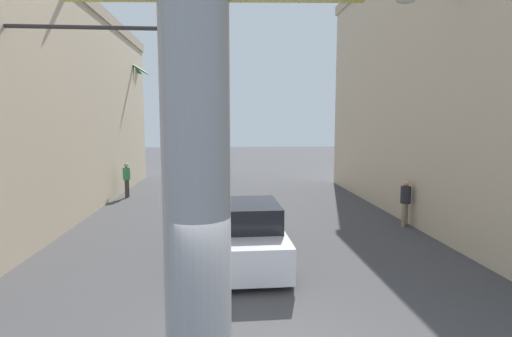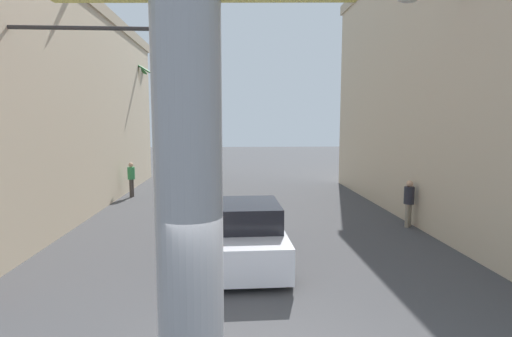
% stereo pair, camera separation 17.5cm
% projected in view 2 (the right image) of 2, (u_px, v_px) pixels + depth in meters
% --- Properties ---
extents(ground_plane, '(87.35, 87.35, 0.00)m').
position_uv_depth(ground_plane, '(247.00, 216.00, 15.27)').
color(ground_plane, '#424244').
extents(street_lamp, '(2.49, 0.28, 7.09)m').
position_uv_depth(street_lamp, '(465.00, 96.00, 11.06)').
color(street_lamp, '#59595E').
rests_on(street_lamp, ground).
extents(traffic_light_mast, '(5.30, 0.32, 5.94)m').
position_uv_depth(traffic_light_mast, '(65.00, 96.00, 9.84)').
color(traffic_light_mast, '#333333').
rests_on(traffic_light_mast, ground).
extents(car_lead, '(2.26, 4.67, 1.56)m').
position_uv_depth(car_lead, '(241.00, 233.00, 10.35)').
color(car_lead, black).
rests_on(car_lead, ground).
extents(palm_tree_far_left, '(2.66, 2.73, 7.06)m').
position_uv_depth(palm_tree_far_left, '(134.00, 114.00, 23.07)').
color(palm_tree_far_left, brown).
rests_on(palm_tree_far_left, ground).
extents(palm_tree_mid_left, '(2.56, 2.44, 8.80)m').
position_uv_depth(palm_tree_mid_left, '(67.00, 77.00, 14.21)').
color(palm_tree_mid_left, brown).
rests_on(palm_tree_mid_left, ground).
extents(palm_tree_mid_right, '(2.24, 2.44, 7.04)m').
position_uv_depth(palm_tree_mid_right, '(408.00, 112.00, 16.55)').
color(palm_tree_mid_right, brown).
rests_on(palm_tree_mid_right, ground).
extents(pedestrian_mid_right, '(0.48, 0.48, 1.61)m').
position_uv_depth(pedestrian_mid_right, '(409.00, 200.00, 13.60)').
color(pedestrian_mid_right, gray).
rests_on(pedestrian_mid_right, ground).
extents(pedestrian_far_left, '(0.37, 0.37, 1.66)m').
position_uv_depth(pedestrian_far_left, '(131.00, 177.00, 19.06)').
color(pedestrian_far_left, '#3F3833').
rests_on(pedestrian_far_left, ground).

